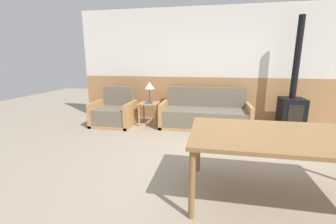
# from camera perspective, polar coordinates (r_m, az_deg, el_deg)

# --- Properties ---
(ground_plane) EXTENTS (16.00, 16.00, 0.00)m
(ground_plane) POSITION_cam_1_polar(r_m,az_deg,el_deg) (3.31, 15.54, -14.22)
(ground_plane) COLOR gray
(wall_back) EXTENTS (7.20, 0.06, 2.70)m
(wall_back) POSITION_cam_1_polar(r_m,az_deg,el_deg) (5.58, 14.41, 11.19)
(wall_back) COLOR #AD7A4C
(wall_back) RESTS_ON ground_plane
(couch) EXTENTS (1.97, 0.82, 0.87)m
(couch) POSITION_cam_1_polar(r_m,az_deg,el_deg) (5.13, 9.31, -1.01)
(couch) COLOR #B27F4C
(couch) RESTS_ON ground_plane
(armchair) EXTENTS (0.92, 0.77, 0.87)m
(armchair) POSITION_cam_1_polar(r_m,az_deg,el_deg) (5.39, -13.55, -0.52)
(armchair) COLOR #B27F4C
(armchair) RESTS_ON ground_plane
(side_table) EXTENTS (0.45, 0.45, 0.52)m
(side_table) POSITION_cam_1_polar(r_m,az_deg,el_deg) (5.28, -4.84, 1.27)
(side_table) COLOR #B27F4C
(side_table) RESTS_ON ground_plane
(table_lamp) EXTENTS (0.24, 0.24, 0.48)m
(table_lamp) POSITION_cam_1_polar(r_m,az_deg,el_deg) (5.28, -4.73, 6.60)
(table_lamp) COLOR #4C3823
(table_lamp) RESTS_ON side_table
(book_stack) EXTENTS (0.18, 0.12, 0.02)m
(book_stack) POSITION_cam_1_polar(r_m,az_deg,el_deg) (5.17, -4.93, 2.31)
(book_stack) COLOR #234799
(book_stack) RESTS_ON side_table
(dining_table) EXTENTS (2.00, 1.10, 0.74)m
(dining_table) POSITION_cam_1_polar(r_m,az_deg,el_deg) (2.64, 28.13, -6.30)
(dining_table) COLOR olive
(dining_table) RESTS_ON ground_plane
(wood_stove) EXTENTS (0.47, 0.52, 2.36)m
(wood_stove) POSITION_cam_1_polar(r_m,az_deg,el_deg) (5.43, 28.97, 1.66)
(wood_stove) COLOR black
(wood_stove) RESTS_ON ground_plane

